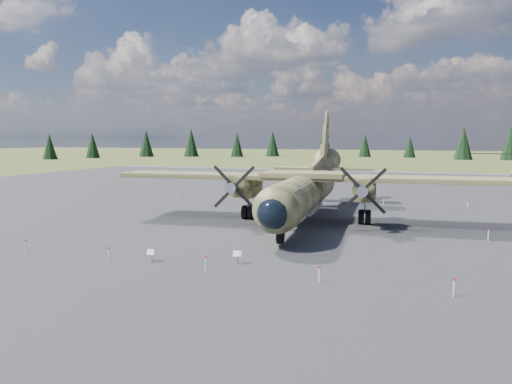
% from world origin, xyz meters
% --- Properties ---
extents(ground, '(500.00, 500.00, 0.00)m').
position_xyz_m(ground, '(0.00, 0.00, 0.00)').
color(ground, brown).
rests_on(ground, ground).
extents(apron, '(120.00, 120.00, 0.04)m').
position_xyz_m(apron, '(0.00, 10.00, 0.00)').
color(apron, '#59595E').
rests_on(apron, ground).
extents(transport_plane, '(31.63, 28.64, 10.41)m').
position_xyz_m(transport_plane, '(2.83, 4.01, 2.99)').
color(transport_plane, '#353F22').
rests_on(transport_plane, ground).
extents(info_placard_left, '(0.47, 0.22, 0.72)m').
position_xyz_m(info_placard_left, '(-1.80, -12.69, 0.48)').
color(info_placard_left, gray).
rests_on(info_placard_left, ground).
extents(info_placard_right, '(0.49, 0.26, 0.74)m').
position_xyz_m(info_placard_right, '(2.92, -11.42, 0.49)').
color(info_placard_right, gray).
rests_on(info_placard_right, ground).
extents(barrier_fence, '(33.12, 29.62, 0.85)m').
position_xyz_m(barrier_fence, '(-0.46, -0.08, 0.51)').
color(barrier_fence, white).
rests_on(barrier_fence, ground).
extents(treeline, '(297.23, 298.96, 11.00)m').
position_xyz_m(treeline, '(2.03, -1.11, 4.89)').
color(treeline, black).
rests_on(treeline, ground).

